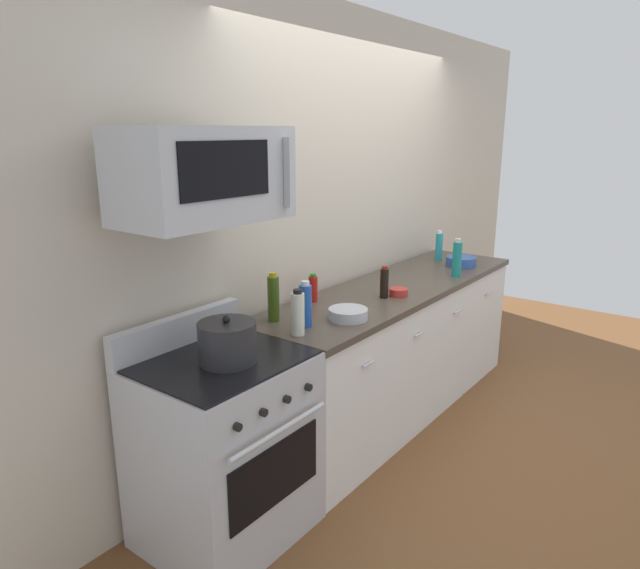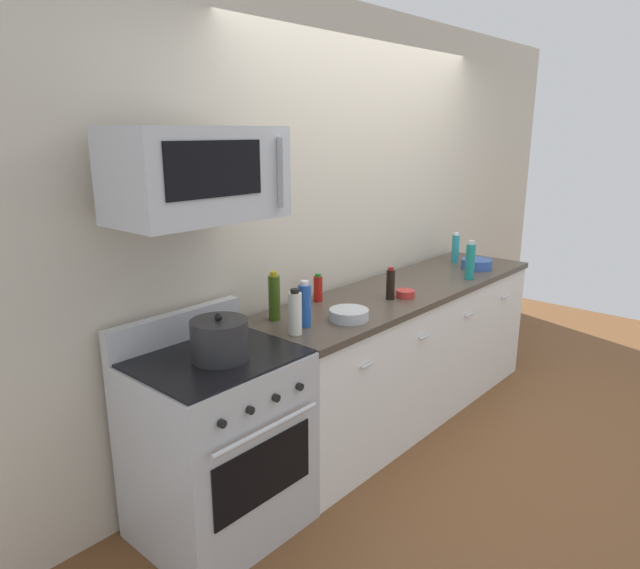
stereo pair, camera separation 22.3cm
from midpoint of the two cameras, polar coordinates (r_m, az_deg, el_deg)
name	(u,v)px [view 1 (the left image)]	position (r m, az deg, el deg)	size (l,w,h in m)	color
ground_plane	(393,409)	(4.21, 5.74, -12.27)	(6.69, 6.69, 0.00)	brown
back_wall	(348,216)	(4.00, 1.21, 6.80)	(5.58, 0.10, 2.70)	beige
counter_unit	(395,349)	(4.02, 5.92, -6.43)	(2.49, 0.66, 0.92)	white
range_oven	(224,447)	(2.89, -11.80, -15.63)	(0.76, 0.69, 1.07)	#B7BABF
microwave	(204,175)	(2.53, -14.06, 10.59)	(0.74, 0.44, 0.40)	#B7BABF
bottle_olive_oil	(273,298)	(3.12, -6.71, -1.37)	(0.06, 0.06, 0.27)	#385114
bottle_hot_sauce_red	(313,288)	(3.47, -2.54, -0.41)	(0.06, 0.06, 0.17)	#B21914
bottle_dish_soap	(439,246)	(4.65, 10.46, 3.76)	(0.06, 0.06, 0.24)	teal
bottle_vinegar_white	(298,313)	(2.90, -4.43, -2.91)	(0.07, 0.07, 0.24)	silver
bottle_soda_blue	(305,305)	(3.02, -3.58, -2.10)	(0.07, 0.07, 0.25)	#1E4CA5
bottle_soy_sauce_dark	(384,283)	(3.55, 4.65, 0.15)	(0.05, 0.05, 0.20)	black
bottle_sparkling_teal	(457,259)	(4.14, 12.03, 2.52)	(0.07, 0.07, 0.27)	#197F7A
bowl_blue_mixing	(461,261)	(4.49, 12.53, 2.28)	(0.23, 0.23, 0.07)	#2D519E
bowl_steel_prep	(348,313)	(3.16, 0.80, -2.93)	(0.22, 0.22, 0.06)	#B2B5BA
bowl_red_small	(398,292)	(3.62, 6.10, -0.75)	(0.12, 0.12, 0.05)	#B72D28
stockpot	(227,342)	(2.62, -11.67, -5.69)	(0.26, 0.26, 0.22)	#262628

